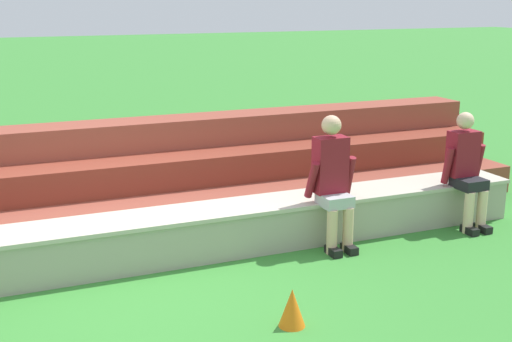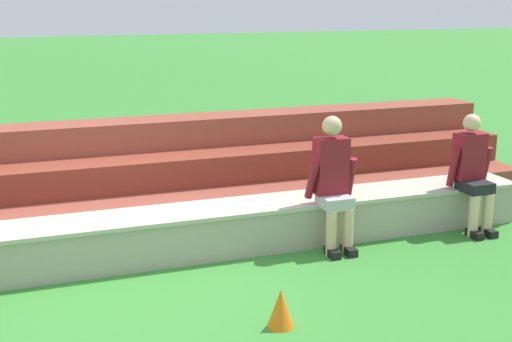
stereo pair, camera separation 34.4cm
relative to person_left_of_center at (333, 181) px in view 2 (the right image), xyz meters
name	(u,v)px [view 2 (the right image)]	position (x,y,z in m)	size (l,w,h in m)	color
ground_plane	(121,275)	(-2.18, 0.03, -0.73)	(80.00, 80.00, 0.00)	#388433
stone_seating_wall	(115,240)	(-2.18, 0.31, -0.48)	(9.08, 0.61, 0.48)	#A8A08E
brick_bleachers	(96,183)	(-2.18, 1.88, -0.31)	(10.71, 1.66, 1.07)	brown
person_left_of_center	(333,181)	(0.00, 0.00, 0.00)	(0.52, 0.49, 1.39)	#DBAD89
person_center	(473,171)	(1.70, -0.01, -0.05)	(0.51, 0.53, 1.31)	beige
sports_cone	(281,308)	(-1.14, -1.42, -0.57)	(0.22, 0.22, 0.32)	orange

